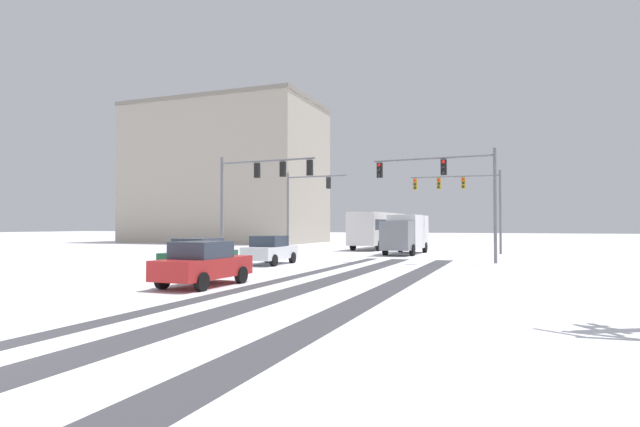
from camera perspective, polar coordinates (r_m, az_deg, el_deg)
name	(u,v)px	position (r m, az deg, el deg)	size (l,w,h in m)	color
wheel_track_left_lane	(280,280)	(20.45, -4.55, -7.52)	(0.71, 28.88, 0.01)	#424247
wheel_track_right_lane	(324,282)	(19.73, 0.40, -7.75)	(1.16, 28.88, 0.01)	#424247
wheel_track_center	(395,285)	(18.93, 8.46, -8.00)	(1.07, 28.88, 0.01)	#424247
sidewalk_kerb_right	(530,294)	(17.19, 22.61, -8.40)	(4.00, 28.88, 0.12)	white
traffic_signal_near_left	(258,183)	(31.08, -7.05, 3.46)	(6.55, 0.61, 6.50)	slate
traffic_signal_far_right	(463,192)	(41.57, 15.80, 2.30)	(6.96, 0.68, 6.50)	slate
traffic_signal_near_right	(449,182)	(29.92, 14.37, 3.45)	(7.07, 0.62, 6.50)	slate
traffic_signal_far_left	(303,198)	(40.67, -1.89, 1.70)	(5.22, 0.39, 6.50)	slate
car_white_lead	(270,250)	(28.83, -5.63, -4.10)	(1.88, 4.13, 1.62)	silver
car_dark_green_second	(200,256)	(23.70, -13.40, -4.67)	(1.95, 4.16, 1.62)	#194C2D
car_red_third	(203,264)	(18.90, -13.02, -5.52)	(1.90, 4.13, 1.62)	red
bus_oncoming	(379,228)	(48.05, 6.62, -1.60)	(3.05, 11.10, 3.38)	silver
box_truck_delivery	(406,233)	(39.82, 9.65, -2.16)	(2.47, 7.46, 3.02)	slate
office_building_far_left_block	(227,174)	(68.46, -10.48, 4.42)	(24.49, 14.33, 18.13)	#A89E8E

